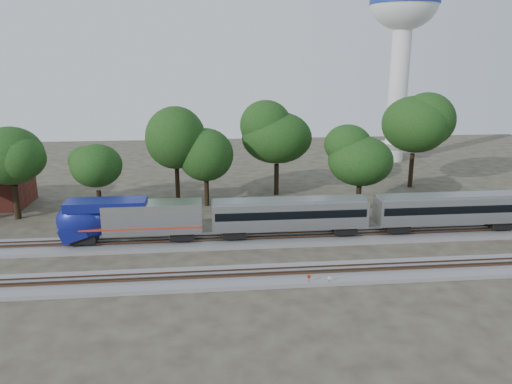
% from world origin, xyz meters
% --- Properties ---
extents(ground, '(160.00, 160.00, 0.00)m').
position_xyz_m(ground, '(0.00, 0.00, 0.00)').
color(ground, '#383328').
rests_on(ground, ground).
extents(track_far, '(160.00, 5.00, 0.73)m').
position_xyz_m(track_far, '(0.00, 6.00, 0.21)').
color(track_far, slate).
rests_on(track_far, ground).
extents(track_near, '(160.00, 5.00, 0.73)m').
position_xyz_m(track_near, '(0.00, -4.00, 0.21)').
color(track_near, slate).
rests_on(track_near, ground).
extents(switch_stand_red, '(0.35, 0.08, 1.12)m').
position_xyz_m(switch_stand_red, '(6.29, -6.14, 0.71)').
color(switch_stand_red, '#512D19').
rests_on(switch_stand_red, ground).
extents(switch_stand_white, '(0.30, 0.09, 0.94)m').
position_xyz_m(switch_stand_white, '(8.20, -6.32, 0.60)').
color(switch_stand_white, '#512D19').
rests_on(switch_stand_white, ground).
extents(switch_lever, '(0.57, 0.45, 0.30)m').
position_xyz_m(switch_lever, '(7.15, -5.90, 0.15)').
color(switch_lever, '#512D19').
rests_on(switch_lever, ground).
extents(water_tower, '(13.21, 13.21, 36.56)m').
position_xyz_m(water_tower, '(35.31, 49.10, 27.08)').
color(water_tower, silver).
rests_on(water_tower, ground).
extents(tree_1, '(8.63, 8.63, 12.17)m').
position_xyz_m(tree_1, '(-28.06, 17.47, 8.47)').
color(tree_1, black).
rests_on(tree_1, ground).
extents(tree_2, '(7.36, 7.36, 10.37)m').
position_xyz_m(tree_2, '(-17.12, 16.14, 7.22)').
color(tree_2, black).
rests_on(tree_2, ground).
extents(tree_3, '(9.95, 9.95, 14.03)m').
position_xyz_m(tree_3, '(-7.22, 21.86, 9.78)').
color(tree_3, black).
rests_on(tree_3, ground).
extents(tree_4, '(7.57, 7.57, 10.67)m').
position_xyz_m(tree_4, '(-3.07, 20.95, 7.43)').
color(tree_4, black).
rests_on(tree_4, ground).
extents(tree_5, '(9.08, 9.08, 12.80)m').
position_xyz_m(tree_5, '(7.72, 25.84, 8.91)').
color(tree_5, black).
rests_on(tree_5, ground).
extents(tree_6, '(7.25, 7.25, 10.22)m').
position_xyz_m(tree_6, '(17.83, 16.21, 7.11)').
color(tree_6, black).
rests_on(tree_6, ground).
extents(tree_7, '(10.48, 10.48, 14.78)m').
position_xyz_m(tree_7, '(30.26, 28.11, 10.30)').
color(tree_7, black).
rests_on(tree_7, ground).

